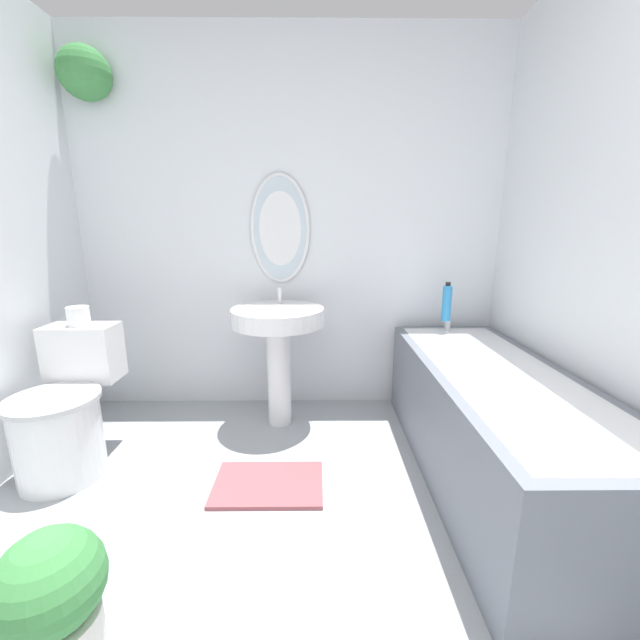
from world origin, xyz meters
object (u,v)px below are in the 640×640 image
Objects in this scene: pedestal_sink at (278,334)px; toilet_paper_roll at (78,316)px; toilet at (65,414)px; bathtub at (493,423)px; potted_plant at (52,593)px; shampoo_bottle at (447,303)px.

toilet_paper_roll is at bearing -165.82° from pedestal_sink.
toilet reaches higher than bathtub.
pedestal_sink is at bearing 69.68° from potted_plant.
toilet_paper_roll is (-1.03, -0.26, 0.18)m from pedestal_sink.
potted_plant is at bearing -65.51° from toilet_paper_roll.
shampoo_bottle reaches higher than bathtub.
potted_plant is 1.36m from toilet_paper_roll.
toilet is at bearing -164.09° from shampoo_bottle.
bathtub is 15.42× the size of toilet_paper_roll.
shampoo_bottle is 2.24m from potted_plant.
pedestal_sink is 7.68× the size of toilet_paper_roll.
toilet is 2.21m from shampoo_bottle.
toilet is at bearing 119.47° from potted_plant.
toilet reaches higher than potted_plant.
bathtub is at bearing -2.71° from toilet.
bathtub is at bearing -8.58° from toilet_paper_roll.
pedestal_sink is 1.26m from bathtub.
shampoo_bottle is 0.62× the size of potted_plant.
bathtub reaches higher than potted_plant.
shampoo_bottle reaches higher than toilet.
shampoo_bottle is at bearing 15.91° from toilet.
shampoo_bottle is at bearing 43.84° from potted_plant.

